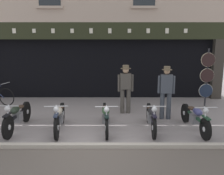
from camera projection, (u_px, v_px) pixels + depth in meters
ground at (89, 171)px, 5.26m from camera, size 22.64×22.00×0.18m
shop_facade at (102, 57)px, 12.75m from camera, size 10.94×4.42×6.08m
motorcycle_left at (17, 116)px, 7.41m from camera, size 0.62×2.07×0.92m
motorcycle_center_left at (59, 117)px, 7.31m from camera, size 0.62×1.97×0.93m
motorcycle_center at (106, 116)px, 7.39m from camera, size 0.62×2.03×0.91m
motorcycle_center_right at (151, 117)px, 7.37m from camera, size 0.62×1.95×0.92m
motorcycle_right at (195, 117)px, 7.35m from camera, size 0.62×2.03×0.90m
salesman_left at (126, 87)px, 8.91m from camera, size 0.56×0.37×1.74m
shopkeeper_center at (166, 90)px, 8.29m from camera, size 0.56×0.34×1.78m
tyre_sign_pole at (207, 76)px, 9.41m from camera, size 0.53×0.06×2.29m
advert_board_near at (45, 62)px, 11.18m from camera, size 0.83×0.03×1.06m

